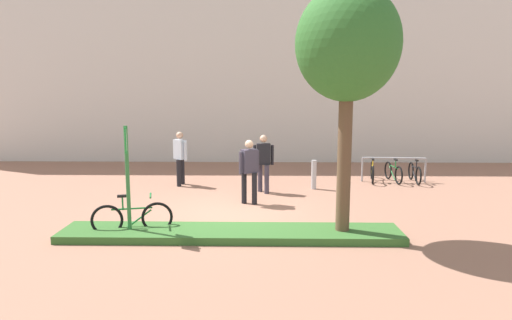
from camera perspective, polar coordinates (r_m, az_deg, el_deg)
name	(u,v)px	position (r m, az deg, el deg)	size (l,w,h in m)	color
ground_plane	(231,213)	(11.15, -3.19, -6.75)	(60.00, 60.00, 0.00)	#936651
building_facade	(245,43)	(19.44, -1.38, 14.74)	(28.00, 1.20, 10.00)	silver
planter_strip	(231,233)	(9.34, -3.24, -9.34)	(7.00, 1.10, 0.16)	#336028
tree_sidewalk	(348,46)	(9.06, 11.66, 14.05)	(2.04, 2.04, 5.02)	brown
parking_sign_post	(127,165)	(9.39, -16.19, -0.58)	(0.12, 0.36, 2.30)	#2D7238
bike_at_sign	(133,218)	(9.79, -15.53, -7.15)	(1.65, 0.53, 0.86)	black
bike_rack_cluster	(393,171)	(15.48, 17.17, -1.41)	(2.11, 1.67, 0.83)	#99999E
bollard_steel	(314,175)	(13.80, 7.42, -1.86)	(0.16, 0.16, 0.90)	#ADADB2
person_suited_dark	(263,160)	(13.12, 0.96, 0.02)	(0.61, 0.42, 1.72)	#383342
person_suited_navy	(249,168)	(11.79, -0.88, -0.98)	(0.52, 0.42, 1.72)	black
person_casual_tan	(180,155)	(14.36, -9.68, 0.65)	(0.48, 0.48, 1.72)	black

